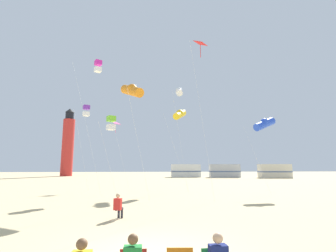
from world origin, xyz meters
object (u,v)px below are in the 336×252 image
kite_box_violet (86,111)px  kite_diamond_scarlet (200,50)px  kite_tube_orange (132,90)px  kite_tube_blue (264,124)px  kite_tube_gold (180,114)px  kite_tube_white (179,92)px  kite_box_lime (111,123)px  kite_box_magenta (98,67)px  rv_van_cream (275,171)px  kite_flyer_standing (118,205)px  rv_van_white (186,171)px  kite_diamond_rainbow (116,125)px  rv_van_silver (224,171)px  lighthouse_distant (68,144)px

kite_box_violet → kite_diamond_scarlet: (10.47, -8.04, 3.38)m
kite_tube_orange → kite_tube_blue: bearing=16.9°
kite_tube_gold → kite_tube_white: bearing=84.4°
kite_box_lime → kite_tube_gold: kite_tube_gold is taller
kite_tube_orange → kite_box_magenta: kite_box_magenta is taller
kite_tube_blue → kite_tube_white: kite_tube_white is taller
kite_tube_orange → kite_box_magenta: 7.72m
kite_diamond_scarlet → rv_van_cream: (22.55, 32.69, -10.13)m
kite_box_magenta → kite_box_lime: 7.23m
kite_tube_white → kite_box_lime: size_ratio=1.76×
kite_tube_blue → kite_tube_gold: bearing=153.1°
kite_box_magenta → rv_van_cream: 43.02m
kite_tube_gold → kite_box_magenta: bearing=-167.4°
kite_flyer_standing → kite_box_magenta: bearing=-56.0°
kite_tube_blue → kite_box_lime: bearing=-173.9°
kite_tube_gold → rv_van_white: bearing=80.0°
kite_flyer_standing → rv_van_cream: 47.99m
kite_tube_gold → kite_diamond_scarlet: bearing=-84.4°
kite_box_magenta → rv_van_white: 36.82m
rv_van_white → kite_box_magenta: bearing=-110.9°
kite_flyer_standing → rv_van_cream: rv_van_cream is taller
kite_tube_blue → rv_van_cream: (15.92, 29.20, -4.87)m
kite_diamond_rainbow → rv_van_cream: 37.76m
kite_box_magenta → kite_diamond_rainbow: bearing=76.7°
kite_tube_white → rv_van_silver: size_ratio=1.72×
kite_box_magenta → lighthouse_distant: lighthouse_distant is taller
kite_tube_orange → rv_van_silver: (18.16, 35.95, -6.61)m
kite_box_magenta → rv_van_silver: (21.81, 30.43, -10.60)m
kite_diamond_scarlet → rv_van_white: (4.72, 37.89, -10.13)m
kite_diamond_scarlet → lighthouse_distant: (-23.39, 46.13, -3.68)m
kite_box_violet → kite_tube_gold: bearing=-4.8°
kite_tube_orange → kite_box_magenta: size_ratio=0.69×
kite_tube_white → lighthouse_distant: size_ratio=0.67×
rv_van_cream → kite_box_violet: bearing=-140.6°
kite_flyer_standing → kite_tube_blue: bearing=-123.7°
kite_box_magenta → rv_van_silver: size_ratio=1.91×
lighthouse_distant → rv_van_white: bearing=-16.3°
kite_tube_orange → lighthouse_distant: bearing=111.4°
kite_flyer_standing → kite_diamond_scarlet: kite_diamond_scarlet is taller
kite_tube_orange → kite_box_magenta: (-3.65, 5.51, 3.99)m
lighthouse_distant → rv_van_silver: 38.24m
kite_tube_orange → rv_van_silver: size_ratio=1.32×
kite_tube_orange → kite_box_lime: kite_tube_orange is taller
kite_tube_blue → kite_tube_white: size_ratio=0.61×
kite_flyer_standing → kite_box_violet: size_ratio=0.13×
kite_tube_gold → lighthouse_distant: lighthouse_distant is taller
kite_box_lime → kite_tube_gold: size_ratio=0.76×
kite_box_violet → kite_box_magenta: kite_box_magenta is taller
kite_diamond_scarlet → rv_van_white: 39.50m
kite_box_violet → lighthouse_distant: size_ratio=0.52×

